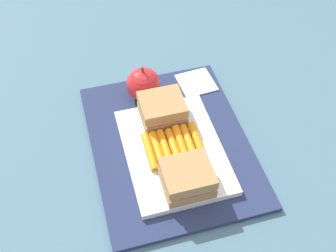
{
  "coord_description": "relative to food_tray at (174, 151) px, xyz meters",
  "views": [
    {
      "loc": [
        -0.46,
        0.13,
        0.62
      ],
      "look_at": [
        0.01,
        0.0,
        0.04
      ],
      "focal_mm": 45.53,
      "sensor_mm": 36.0,
      "label": 1
    }
  ],
  "objects": [
    {
      "name": "carrot_sticks_bundle",
      "position": [
        0.0,
        0.0,
        0.01
      ],
      "size": [
        0.08,
        0.1,
        0.02
      ],
      "color": "orange",
      "rests_on": "food_tray"
    },
    {
      "name": "apple",
      "position": [
        0.15,
        0.02,
        0.03
      ],
      "size": [
        0.07,
        0.07,
        0.08
      ],
      "color": "red",
      "rests_on": "lunchbag_mat"
    },
    {
      "name": "food_tray",
      "position": [
        0.0,
        0.0,
        0.0
      ],
      "size": [
        0.23,
        0.17,
        0.01
      ],
      "primitive_type": "cube",
      "color": "white",
      "rests_on": "lunchbag_mat"
    },
    {
      "name": "lunchbag_mat",
      "position": [
        0.03,
        0.0,
        -0.01
      ],
      "size": [
        0.36,
        0.28,
        0.01
      ],
      "primitive_type": "cube",
      "color": "navy",
      "rests_on": "ground_plane"
    },
    {
      "name": "sandwich_half_right",
      "position": [
        0.08,
        0.0,
        0.03
      ],
      "size": [
        0.07,
        0.08,
        0.04
      ],
      "color": "#9E7A4C",
      "rests_on": "food_tray"
    },
    {
      "name": "paper_napkin",
      "position": [
        0.16,
        -0.09,
        -0.0
      ],
      "size": [
        0.08,
        0.08,
        0.0
      ],
      "primitive_type": "cube",
      "rotation": [
        0.0,
        0.0,
        0.07
      ],
      "color": "white",
      "rests_on": "lunchbag_mat"
    },
    {
      "name": "sandwich_half_left",
      "position": [
        -0.08,
        0.0,
        0.03
      ],
      "size": [
        0.07,
        0.08,
        0.04
      ],
      "color": "#9E7A4C",
      "rests_on": "food_tray"
    },
    {
      "name": "ground_plane",
      "position": [
        0.03,
        0.0,
        -0.02
      ],
      "size": [
        2.4,
        2.4,
        0.0
      ],
      "primitive_type": "plane",
      "color": "#42667A"
    }
  ]
}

